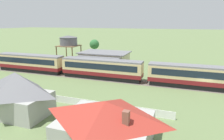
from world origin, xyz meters
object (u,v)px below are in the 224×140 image
passenger_train (147,72)px  water_tower (69,41)px  cottage_red_roof_2 (105,123)px  station_building (105,60)px  cottage_grey_roof (17,93)px  yard_tree_0 (94,44)px

passenger_train → water_tower: (-22.39, 8.43, 4.41)m
passenger_train → cottage_red_roof_2: bearing=-90.6°
cottage_red_roof_2 → station_building: bearing=111.6°
passenger_train → station_building: bearing=144.8°
station_building → water_tower: 11.14m
passenger_train → cottage_grey_roof: 23.27m
cottage_red_roof_2 → yard_tree_0: 47.01m
station_building → cottage_red_roof_2: cottage_red_roof_2 is taller
station_building → water_tower: bearing=-179.0°
water_tower → cottage_grey_roof: bearing=-71.8°
passenger_train → station_building: (-12.21, 8.62, -0.12)m
cottage_grey_roof → station_building: bearing=87.7°
cottage_grey_roof → cottage_red_roof_2: 13.35m
cottage_red_roof_2 → yard_tree_0: (-20.30, 42.34, 2.24)m
cottage_red_roof_2 → passenger_train: bearing=89.4°
water_tower → cottage_grey_roof: (9.05, -27.49, -3.78)m
station_building → cottage_grey_roof: 27.71m
cottage_grey_roof → yard_tree_0: bearing=100.3°
station_building → yard_tree_0: 14.90m
cottage_red_roof_2 → water_tower: bearing=126.4°
station_building → cottage_red_roof_2: 32.52m
water_tower → cottage_red_roof_2: (22.14, -30.05, -4.32)m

